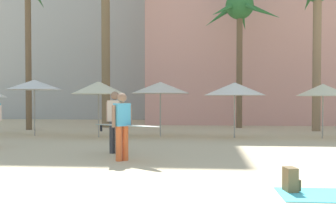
{
  "coord_description": "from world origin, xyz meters",
  "views": [
    {
      "loc": [
        1.27,
        -4.97,
        1.55
      ],
      "look_at": [
        0.3,
        4.95,
        1.28
      ],
      "focal_mm": 44.07,
      "sensor_mm": 36.0,
      "label": 1
    }
  ],
  "objects_px": {
    "backpack": "(291,180)",
    "person_far_left": "(123,124)",
    "palm_tree_far_left": "(240,15)",
    "cafe_umbrella_4": "(235,89)",
    "cafe_umbrella_5": "(323,90)",
    "cafe_umbrella_6": "(160,88)",
    "cafe_umbrella_1": "(34,85)",
    "cafe_umbrella_2": "(98,88)",
    "person_near_left": "(115,119)"
  },
  "relations": [
    {
      "from": "cafe_umbrella_2",
      "to": "cafe_umbrella_4",
      "type": "bearing_deg",
      "value": 2.42
    },
    {
      "from": "cafe_umbrella_6",
      "to": "person_far_left",
      "type": "distance_m",
      "value": 7.3
    },
    {
      "from": "cafe_umbrella_6",
      "to": "cafe_umbrella_4",
      "type": "bearing_deg",
      "value": -7.7
    },
    {
      "from": "cafe_umbrella_2",
      "to": "person_far_left",
      "type": "bearing_deg",
      "value": -69.73
    },
    {
      "from": "person_far_left",
      "to": "cafe_umbrella_2",
      "type": "bearing_deg",
      "value": 154.33
    },
    {
      "from": "cafe_umbrella_1",
      "to": "cafe_umbrella_5",
      "type": "bearing_deg",
      "value": -0.5
    },
    {
      "from": "palm_tree_far_left",
      "to": "backpack",
      "type": "bearing_deg",
      "value": -91.29
    },
    {
      "from": "cafe_umbrella_5",
      "to": "backpack",
      "type": "height_order",
      "value": "cafe_umbrella_5"
    },
    {
      "from": "cafe_umbrella_2",
      "to": "palm_tree_far_left",
      "type": "bearing_deg",
      "value": 46.25
    },
    {
      "from": "palm_tree_far_left",
      "to": "cafe_umbrella_4",
      "type": "height_order",
      "value": "palm_tree_far_left"
    },
    {
      "from": "cafe_umbrella_5",
      "to": "person_near_left",
      "type": "bearing_deg",
      "value": -142.86
    },
    {
      "from": "cafe_umbrella_1",
      "to": "cafe_umbrella_6",
      "type": "height_order",
      "value": "cafe_umbrella_1"
    },
    {
      "from": "cafe_umbrella_1",
      "to": "cafe_umbrella_6",
      "type": "xyz_separation_m",
      "value": [
        5.6,
        0.17,
        -0.14
      ]
    },
    {
      "from": "cafe_umbrella_5",
      "to": "cafe_umbrella_6",
      "type": "height_order",
      "value": "cafe_umbrella_6"
    },
    {
      "from": "cafe_umbrella_4",
      "to": "cafe_umbrella_6",
      "type": "relative_size",
      "value": 1.01
    },
    {
      "from": "person_far_left",
      "to": "cafe_umbrella_5",
      "type": "bearing_deg",
      "value": 89.1
    },
    {
      "from": "backpack",
      "to": "person_near_left",
      "type": "height_order",
      "value": "person_near_left"
    },
    {
      "from": "cafe_umbrella_1",
      "to": "cafe_umbrella_2",
      "type": "relative_size",
      "value": 1.04
    },
    {
      "from": "cafe_umbrella_4",
      "to": "backpack",
      "type": "height_order",
      "value": "cafe_umbrella_4"
    },
    {
      "from": "cafe_umbrella_4",
      "to": "palm_tree_far_left",
      "type": "bearing_deg",
      "value": 83.99
    },
    {
      "from": "cafe_umbrella_4",
      "to": "person_far_left",
      "type": "height_order",
      "value": "cafe_umbrella_4"
    },
    {
      "from": "cafe_umbrella_6",
      "to": "cafe_umbrella_2",
      "type": "bearing_deg",
      "value": -165.37
    },
    {
      "from": "cafe_umbrella_1",
      "to": "cafe_umbrella_4",
      "type": "height_order",
      "value": "cafe_umbrella_1"
    },
    {
      "from": "palm_tree_far_left",
      "to": "cafe_umbrella_2",
      "type": "height_order",
      "value": "palm_tree_far_left"
    },
    {
      "from": "cafe_umbrella_4",
      "to": "backpack",
      "type": "bearing_deg",
      "value": -88.3
    },
    {
      "from": "cafe_umbrella_2",
      "to": "cafe_umbrella_6",
      "type": "relative_size",
      "value": 0.93
    },
    {
      "from": "cafe_umbrella_6",
      "to": "person_near_left",
      "type": "xyz_separation_m",
      "value": [
        -0.66,
        -5.9,
        -1.11
      ]
    },
    {
      "from": "cafe_umbrella_5",
      "to": "person_far_left",
      "type": "relative_size",
      "value": 0.92
    },
    {
      "from": "palm_tree_far_left",
      "to": "cafe_umbrella_4",
      "type": "bearing_deg",
      "value": -96.01
    },
    {
      "from": "cafe_umbrella_4",
      "to": "cafe_umbrella_5",
      "type": "height_order",
      "value": "cafe_umbrella_4"
    },
    {
      "from": "cafe_umbrella_2",
      "to": "backpack",
      "type": "relative_size",
      "value": 5.66
    },
    {
      "from": "backpack",
      "to": "person_far_left",
      "type": "distance_m",
      "value": 5.03
    },
    {
      "from": "person_near_left",
      "to": "cafe_umbrella_4",
      "type": "bearing_deg",
      "value": 164.62
    },
    {
      "from": "cafe_umbrella_1",
      "to": "person_far_left",
      "type": "bearing_deg",
      "value": -52.23
    },
    {
      "from": "backpack",
      "to": "cafe_umbrella_2",
      "type": "bearing_deg",
      "value": 111.28
    },
    {
      "from": "cafe_umbrella_1",
      "to": "cafe_umbrella_4",
      "type": "relative_size",
      "value": 0.97
    },
    {
      "from": "palm_tree_far_left",
      "to": "person_far_left",
      "type": "height_order",
      "value": "palm_tree_far_left"
    },
    {
      "from": "palm_tree_far_left",
      "to": "cafe_umbrella_4",
      "type": "xyz_separation_m",
      "value": [
        -0.68,
        -6.45,
        -4.37
      ]
    },
    {
      "from": "cafe_umbrella_1",
      "to": "person_far_left",
      "type": "height_order",
      "value": "cafe_umbrella_1"
    },
    {
      "from": "cafe_umbrella_1",
      "to": "backpack",
      "type": "distance_m",
      "value": 13.99
    },
    {
      "from": "cafe_umbrella_4",
      "to": "person_near_left",
      "type": "relative_size",
      "value": 1.41
    },
    {
      "from": "backpack",
      "to": "person_far_left",
      "type": "relative_size",
      "value": 0.17
    },
    {
      "from": "palm_tree_far_left",
      "to": "backpack",
      "type": "xyz_separation_m",
      "value": [
        -0.38,
        -16.65,
        -6.22
      ]
    },
    {
      "from": "cafe_umbrella_1",
      "to": "cafe_umbrella_5",
      "type": "distance_m",
      "value": 12.37
    },
    {
      "from": "palm_tree_far_left",
      "to": "cafe_umbrella_4",
      "type": "relative_size",
      "value": 3.02
    },
    {
      "from": "cafe_umbrella_2",
      "to": "person_near_left",
      "type": "bearing_deg",
      "value": -69.98
    },
    {
      "from": "cafe_umbrella_5",
      "to": "person_far_left",
      "type": "height_order",
      "value": "cafe_umbrella_5"
    },
    {
      "from": "cafe_umbrella_4",
      "to": "backpack",
      "type": "distance_m",
      "value": 10.37
    },
    {
      "from": "cafe_umbrella_4",
      "to": "person_far_left",
      "type": "distance_m",
      "value": 7.62
    },
    {
      "from": "cafe_umbrella_4",
      "to": "person_near_left",
      "type": "xyz_separation_m",
      "value": [
        -3.82,
        -5.47,
        -1.04
      ]
    }
  ]
}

